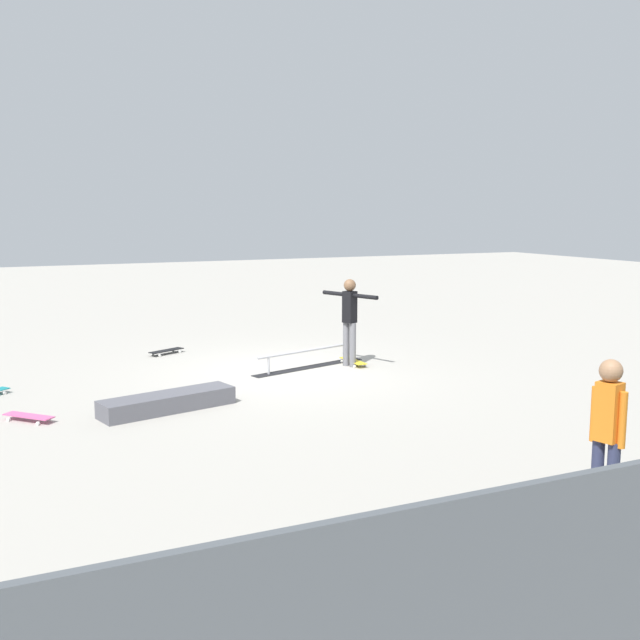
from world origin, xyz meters
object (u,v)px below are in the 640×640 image
at_px(grind_rail, 309,359).
at_px(skate_ledge, 168,402).
at_px(bystander_orange_shirt, 607,431).
at_px(loose_skateboard_pink, 29,416).
at_px(skater_main, 350,316).
at_px(loose_skateboard_black, 166,351).
at_px(skateboard_main, 353,361).

xyz_separation_m(grind_rail, skate_ledge, (3.23, 1.96, -0.02)).
distance_m(bystander_orange_shirt, loose_skateboard_pink, 7.88).
relative_size(skate_ledge, skater_main, 1.22).
relative_size(grind_rail, skate_ledge, 1.23).
relative_size(skater_main, loose_skateboard_black, 2.13).
relative_size(skate_ledge, skateboard_main, 2.61).
bearing_deg(loose_skateboard_pink, grind_rail, -115.13).
xyz_separation_m(grind_rail, skateboard_main, (-0.89, 0.13, -0.08)).
xyz_separation_m(grind_rail, loose_skateboard_black, (2.20, -2.50, -0.08)).
distance_m(grind_rail, bystander_orange_shirt, 7.84).
distance_m(grind_rail, skateboard_main, 0.91).
xyz_separation_m(grind_rail, skater_main, (-0.76, 0.23, 0.84)).
xyz_separation_m(skateboard_main, loose_skateboard_pink, (6.10, 1.54, 0.00)).
bearing_deg(skater_main, bystander_orange_shirt, -29.28).
bearing_deg(loose_skateboard_black, loose_skateboard_pink, 27.98).
height_order(grind_rail, loose_skateboard_black, grind_rail).
bearing_deg(loose_skateboard_pink, bystander_orange_shirt, 175.59).
bearing_deg(skate_ledge, skateboard_main, -156.11).
height_order(skater_main, bystander_orange_shirt, skater_main).
bearing_deg(skateboard_main, grind_rail, -98.84).
xyz_separation_m(skate_ledge, skater_main, (-3.99, -1.73, 0.86)).
bearing_deg(loose_skateboard_pink, skater_main, -119.34).
bearing_deg(loose_skateboard_black, skate_ledge, 50.67).
relative_size(grind_rail, bystander_orange_shirt, 1.58).
bearing_deg(grind_rail, loose_skateboard_pink, 1.97).
xyz_separation_m(skater_main, loose_skateboard_pink, (5.96, 1.45, -0.92)).
relative_size(skateboard_main, loose_skateboard_black, 1.00).
distance_m(grind_rail, loose_skateboard_pink, 5.46).
xyz_separation_m(skater_main, skateboard_main, (-0.14, -0.10, -0.92)).
bearing_deg(bystander_orange_shirt, loose_skateboard_pink, -156.47).
relative_size(skate_ledge, loose_skateboard_pink, 2.90).
relative_size(loose_skateboard_pink, loose_skateboard_black, 0.90).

